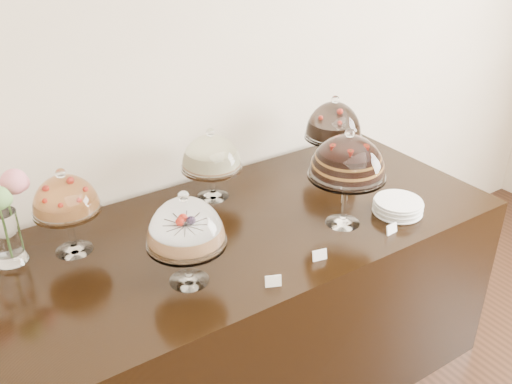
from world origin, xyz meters
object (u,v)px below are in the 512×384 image
cake_stand_sugar_sponge (186,227)px  plate_stack (398,207)px  cake_stand_choco_layer (348,160)px  cake_stand_dark_choco (334,123)px  cake_stand_cheesecake (211,155)px  display_counter (250,306)px  cake_stand_fruit_tart (65,199)px

cake_stand_sugar_sponge → plate_stack: cake_stand_sugar_sponge is taller
cake_stand_choco_layer → cake_stand_dark_choco: 0.56m
cake_stand_dark_choco → plate_stack: cake_stand_dark_choco is taller
cake_stand_dark_choco → plate_stack: 0.57m
cake_stand_sugar_sponge → cake_stand_cheesecake: (0.40, 0.52, -0.02)m
cake_stand_sugar_sponge → cake_stand_dark_choco: 1.16m
display_counter → cake_stand_sugar_sponge: 0.82m
cake_stand_choco_layer → cake_stand_fruit_tart: 1.13m
cake_stand_choco_layer → cake_stand_dark_choco: size_ratio=1.14×
cake_stand_choco_layer → plate_stack: bearing=-15.1°
plate_stack → cake_stand_cheesecake: bearing=135.9°
cake_stand_cheesecake → cake_stand_fruit_tart: size_ratio=0.94×
cake_stand_cheesecake → cake_stand_dark_choco: bearing=-5.4°
cake_stand_cheesecake → cake_stand_fruit_tart: (-0.69, -0.08, 0.02)m
display_counter → cake_stand_dark_choco: 0.99m
cake_stand_fruit_tart → plate_stack: cake_stand_fruit_tart is taller
cake_stand_sugar_sponge → cake_stand_fruit_tart: 0.52m
cake_stand_fruit_tart → cake_stand_choco_layer: bearing=-22.9°
cake_stand_sugar_sponge → cake_stand_fruit_tart: bearing=123.8°
cake_stand_sugar_sponge → plate_stack: (1.01, -0.07, -0.20)m
cake_stand_choco_layer → plate_stack: 0.38m
display_counter → cake_stand_sugar_sponge: (-0.40, -0.21, 0.68)m
cake_stand_choco_layer → cake_stand_cheesecake: size_ratio=1.28×
cake_stand_sugar_sponge → cake_stand_cheesecake: bearing=52.5°
cake_stand_dark_choco → plate_stack: (-0.06, -0.53, -0.21)m
cake_stand_cheesecake → display_counter: bearing=-88.8°
cake_stand_choco_layer → cake_stand_sugar_sponge: bearing=179.7°
cake_stand_dark_choco → cake_stand_fruit_tart: 1.36m
cake_stand_choco_layer → plate_stack: (0.26, -0.07, -0.27)m
display_counter → cake_stand_fruit_tart: (-0.69, 0.22, 0.68)m
display_counter → cake_stand_dark_choco: cake_stand_dark_choco is taller
cake_stand_dark_choco → display_counter: bearing=-159.8°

